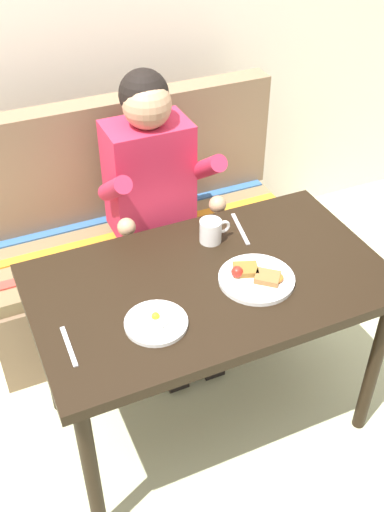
{
  "coord_description": "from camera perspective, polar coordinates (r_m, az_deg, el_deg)",
  "views": [
    {
      "loc": [
        -0.68,
        -1.38,
        2.03
      ],
      "look_at": [
        0.0,
        0.15,
        0.72
      ],
      "focal_mm": 42.06,
      "sensor_mm": 36.0,
      "label": 1
    }
  ],
  "objects": [
    {
      "name": "plate_breakfast",
      "position": [
        2.01,
        6.15,
        -2.07
      ],
      "size": [
        0.26,
        0.26,
        0.05
      ],
      "color": "white",
      "rests_on": "table"
    },
    {
      "name": "plate_eggs",
      "position": [
        1.85,
        -3.43,
        -6.32
      ],
      "size": [
        0.2,
        0.2,
        0.04
      ],
      "color": "white",
      "rests_on": "table"
    },
    {
      "name": "back_wall",
      "position": [
        2.83,
        -10.08,
        22.61
      ],
      "size": [
        4.4,
        0.1,
        2.6
      ],
      "primitive_type": "cube",
      "color": "silver",
      "rests_on": "ground"
    },
    {
      "name": "coffee_mug",
      "position": [
        2.15,
        1.84,
        2.45
      ],
      "size": [
        0.12,
        0.08,
        0.09
      ],
      "color": "white",
      "rests_on": "table"
    },
    {
      "name": "table",
      "position": [
        2.07,
        1.7,
        -3.92
      ],
      "size": [
        1.2,
        0.7,
        0.73
      ],
      "color": "black",
      "rests_on": "ground"
    },
    {
      "name": "couch",
      "position": [
        2.82,
        -5.11,
        0.79
      ],
      "size": [
        1.44,
        0.56,
        1.0
      ],
      "color": "#80644A",
      "rests_on": "ground"
    },
    {
      "name": "ground_plane",
      "position": [
        2.54,
        1.43,
        -14.83
      ],
      "size": [
        8.0,
        8.0,
        0.0
      ],
      "primitive_type": "plane",
      "color": "beige"
    },
    {
      "name": "fork",
      "position": [
        1.82,
        -11.64,
        -8.4
      ],
      "size": [
        0.02,
        0.17,
        0.0
      ],
      "primitive_type": "cube",
      "rotation": [
        0.0,
        0.0,
        -0.02
      ],
      "color": "silver",
      "rests_on": "table"
    },
    {
      "name": "knife",
      "position": [
        2.24,
        4.61,
        2.59
      ],
      "size": [
        0.05,
        0.2,
        0.0
      ],
      "primitive_type": "cube",
      "rotation": [
        0.0,
        0.0,
        -0.2
      ],
      "color": "silver",
      "rests_on": "table"
    },
    {
      "name": "person",
      "position": [
        2.46,
        -3.52,
        6.36
      ],
      "size": [
        0.45,
        0.61,
        1.21
      ],
      "color": "#C82645",
      "rests_on": "ground"
    }
  ]
}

